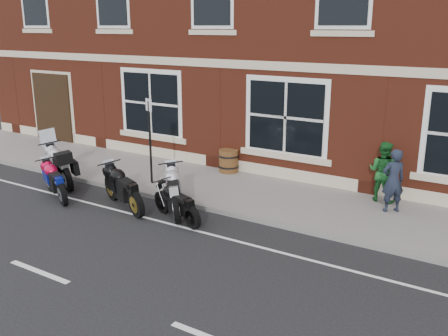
{
  "coord_description": "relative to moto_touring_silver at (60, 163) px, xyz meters",
  "views": [
    {
      "loc": [
        7.52,
        -8.36,
        4.5
      ],
      "look_at": [
        1.24,
        1.6,
        1.13
      ],
      "focal_mm": 40.0,
      "sensor_mm": 36.0,
      "label": 1
    }
  ],
  "objects": [
    {
      "name": "ground",
      "position": [
        4.07,
        -1.0,
        -0.62
      ],
      "size": [
        80.0,
        80.0,
        0.0
      ],
      "primitive_type": "plane",
      "color": "black",
      "rests_on": "ground"
    },
    {
      "name": "sidewalk",
      "position": [
        4.07,
        2.0,
        -0.56
      ],
      "size": [
        30.0,
        3.0,
        0.12
      ],
      "primitive_type": "cube",
      "color": "slate",
      "rests_on": "ground"
    },
    {
      "name": "kerb",
      "position": [
        4.07,
        0.42,
        -0.56
      ],
      "size": [
        30.0,
        0.16,
        0.12
      ],
      "primitive_type": "cube",
      "color": "slate",
      "rests_on": "ground"
    },
    {
      "name": "moto_touring_silver",
      "position": [
        0.0,
        0.0,
        0.0
      ],
      "size": [
        2.14,
        1.16,
        1.52
      ],
      "rotation": [
        0.0,
        0.0,
        1.11
      ],
      "color": "black",
      "rests_on": "ground"
    },
    {
      "name": "moto_sport_red",
      "position": [
        0.91,
        -0.92,
        -0.1
      ],
      "size": [
        1.85,
        1.0,
        0.9
      ],
      "rotation": [
        0.0,
        0.0,
        1.11
      ],
      "color": "black",
      "rests_on": "ground"
    },
    {
      "name": "moto_sport_black",
      "position": [
        3.01,
        -0.53,
        -0.05
      ],
      "size": [
        2.09,
        1.02,
        1.0
      ],
      "rotation": [
        0.0,
        0.0,
        1.16
      ],
      "color": "black",
      "rests_on": "ground"
    },
    {
      "name": "moto_sport_silver",
      "position": [
        4.27,
        0.02,
        -0.04
      ],
      "size": [
        1.53,
        1.81,
        1.0
      ],
      "rotation": [
        0.0,
        0.0,
        0.69
      ],
      "color": "black",
      "rests_on": "ground"
    },
    {
      "name": "moto_naked_black",
      "position": [
        4.67,
        -0.49,
        -0.14
      ],
      "size": [
        1.79,
        0.74,
        0.84
      ],
      "rotation": [
        0.0,
        0.0,
        1.22
      ],
      "color": "black",
      "rests_on": "ground"
    },
    {
      "name": "pedestrian_left",
      "position": [
        8.93,
        2.5,
        0.28
      ],
      "size": [
        0.68,
        0.66,
        1.57
      ],
      "primitive_type": "imported",
      "rotation": [
        0.0,
        0.0,
        3.86
      ],
      "color": "#1A202F",
      "rests_on": "sidewalk"
    },
    {
      "name": "pedestrian_right",
      "position": [
        8.51,
        3.15,
        0.29
      ],
      "size": [
        0.84,
        0.7,
        1.57
      ],
      "primitive_type": "imported",
      "rotation": [
        0.0,
        0.0,
        2.99
      ],
      "color": "#185621",
      "rests_on": "sidewalk"
    },
    {
      "name": "barrel_planter",
      "position": [
        3.78,
        3.3,
        -0.15
      ],
      "size": [
        0.63,
        0.63,
        0.7
      ],
      "color": "#461F12",
      "rests_on": "sidewalk"
    },
    {
      "name": "parking_sign",
      "position": [
        2.45,
        1.2,
        0.9
      ],
      "size": [
        0.32,
        0.16,
        2.42
      ],
      "rotation": [
        0.0,
        0.0,
        -0.43
      ],
      "color": "black",
      "rests_on": "sidewalk"
    }
  ]
}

